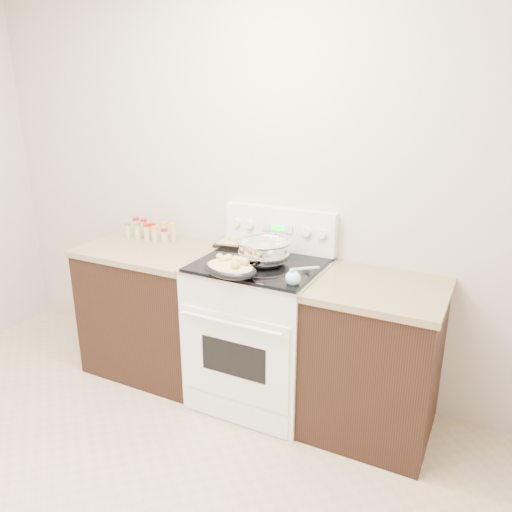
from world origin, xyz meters
The scene contains 9 objects.
counter_left centered at (-0.48, 1.43, 0.46)m, with size 0.93×0.67×0.92m.
counter_right centered at (1.08, 1.43, 0.46)m, with size 0.73×0.67×0.92m.
kitchen_range centered at (0.35, 1.42, 0.49)m, with size 0.78×0.73×1.22m.
mixing_bowl centered at (0.38, 1.42, 1.02)m, with size 0.38×0.38×0.19m.
roasting_pan centered at (0.30, 1.14, 0.99)m, with size 0.39×0.32×0.12m.
baking_sheet centered at (0.10, 1.69, 0.96)m, with size 0.39×0.30×0.06m.
wooden_spoon centered at (0.33, 1.23, 0.95)m, with size 0.13×0.26×0.04m.
blue_ladle centered at (0.67, 1.20, 0.98)m, with size 0.11×0.28×0.10m.
spice_jars centered at (-0.61, 1.59, 0.98)m, with size 0.39×0.15×0.13m.
Camera 1 is at (1.62, -1.14, 1.94)m, focal length 35.00 mm.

